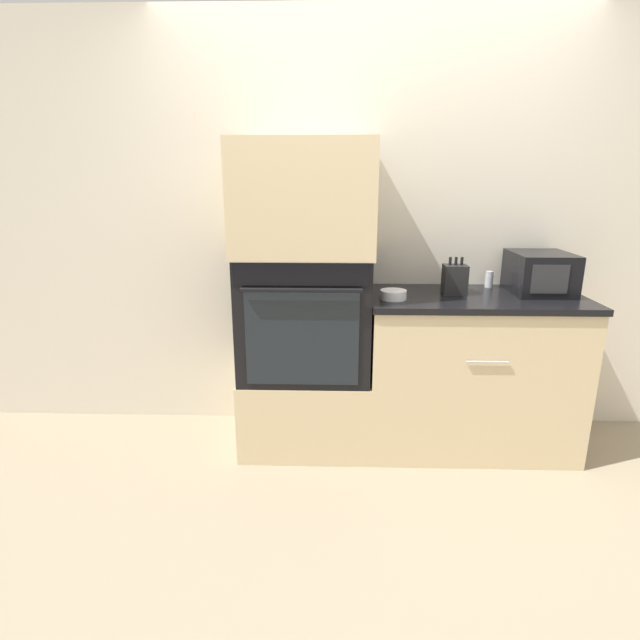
% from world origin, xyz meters
% --- Properties ---
extents(ground_plane, '(12.00, 12.00, 0.00)m').
position_xyz_m(ground_plane, '(0.00, 0.00, 0.00)').
color(ground_plane, gray).
extents(wall_back, '(8.00, 0.05, 2.50)m').
position_xyz_m(wall_back, '(0.00, 0.63, 1.25)').
color(wall_back, beige).
rests_on(wall_back, ground_plane).
extents(oven_cabinet_base, '(0.75, 0.60, 0.46)m').
position_xyz_m(oven_cabinet_base, '(-0.38, 0.30, 0.23)').
color(oven_cabinet_base, beige).
rests_on(oven_cabinet_base, ground_plane).
extents(wall_oven, '(0.73, 0.64, 0.70)m').
position_xyz_m(wall_oven, '(-0.38, 0.30, 0.81)').
color(wall_oven, black).
rests_on(wall_oven, oven_cabinet_base).
extents(oven_cabinet_upper, '(0.75, 0.60, 0.60)m').
position_xyz_m(oven_cabinet_upper, '(-0.38, 0.30, 1.46)').
color(oven_cabinet_upper, beige).
rests_on(oven_cabinet_upper, wall_oven).
extents(counter_unit, '(1.21, 0.63, 0.93)m').
position_xyz_m(counter_unit, '(0.59, 0.30, 0.47)').
color(counter_unit, beige).
rests_on(counter_unit, ground_plane).
extents(microwave, '(0.32, 0.38, 0.23)m').
position_xyz_m(microwave, '(0.97, 0.38, 1.05)').
color(microwave, black).
rests_on(microwave, counter_unit).
extents(knife_block, '(0.13, 0.11, 0.21)m').
position_xyz_m(knife_block, '(0.48, 0.33, 1.01)').
color(knife_block, black).
rests_on(knife_block, counter_unit).
extents(bowl, '(0.14, 0.14, 0.05)m').
position_xyz_m(bowl, '(0.11, 0.19, 0.95)').
color(bowl, white).
rests_on(bowl, counter_unit).
extents(condiment_jar_near, '(0.05, 0.05, 0.09)m').
position_xyz_m(condiment_jar_near, '(0.54, 0.43, 0.97)').
color(condiment_jar_near, silver).
rests_on(condiment_jar_near, counter_unit).
extents(condiment_jar_mid, '(0.05, 0.05, 0.10)m').
position_xyz_m(condiment_jar_mid, '(0.73, 0.52, 0.98)').
color(condiment_jar_mid, silver).
rests_on(condiment_jar_mid, counter_unit).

